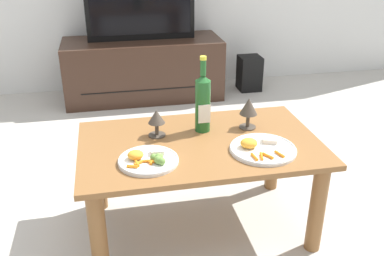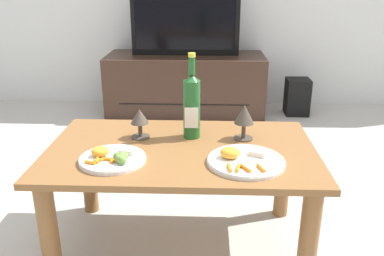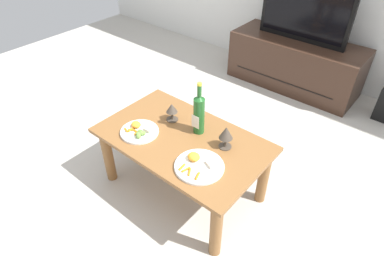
# 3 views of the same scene
# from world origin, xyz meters

# --- Properties ---
(ground_plane) EXTENTS (6.40, 6.40, 0.00)m
(ground_plane) POSITION_xyz_m (0.00, 0.00, 0.00)
(ground_plane) COLOR #B7B2A8
(dining_table) EXTENTS (1.07, 0.65, 0.46)m
(dining_table) POSITION_xyz_m (0.00, 0.00, 0.37)
(dining_table) COLOR brown
(dining_table) RESTS_ON ground_plane
(tv_stand) EXTENTS (1.29, 0.50, 0.50)m
(tv_stand) POSITION_xyz_m (-0.08, 1.82, 0.25)
(tv_stand) COLOR #382319
(tv_stand) RESTS_ON ground_plane
(tv_screen) EXTENTS (0.87, 0.05, 0.59)m
(tv_screen) POSITION_xyz_m (-0.08, 1.82, 0.79)
(tv_screen) COLOR black
(tv_screen) RESTS_ON tv_stand
(floor_speaker) EXTENTS (0.19, 0.19, 0.30)m
(floor_speaker) POSITION_xyz_m (0.86, 1.82, 0.15)
(floor_speaker) COLOR black
(floor_speaker) RESTS_ON ground_plane
(wine_bottle) EXTENTS (0.07, 0.07, 0.36)m
(wine_bottle) POSITION_xyz_m (0.04, 0.12, 0.61)
(wine_bottle) COLOR #1E5923
(wine_bottle) RESTS_ON dining_table
(goblet_left) EXTENTS (0.08, 0.08, 0.13)m
(goblet_left) POSITION_xyz_m (-0.18, 0.10, 0.55)
(goblet_left) COLOR #473D33
(goblet_left) RESTS_ON dining_table
(goblet_right) EXTENTS (0.08, 0.08, 0.15)m
(goblet_right) POSITION_xyz_m (0.26, 0.10, 0.56)
(goblet_right) COLOR #473D33
(goblet_right) RESTS_ON dining_table
(dinner_plate_left) EXTENTS (0.25, 0.25, 0.05)m
(dinner_plate_left) POSITION_xyz_m (-0.25, -0.14, 0.47)
(dinner_plate_left) COLOR white
(dinner_plate_left) RESTS_ON dining_table
(dinner_plate_right) EXTENTS (0.29, 0.29, 0.05)m
(dinner_plate_right) POSITION_xyz_m (0.24, -0.13, 0.47)
(dinner_plate_right) COLOR white
(dinner_plate_right) RESTS_ON dining_table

